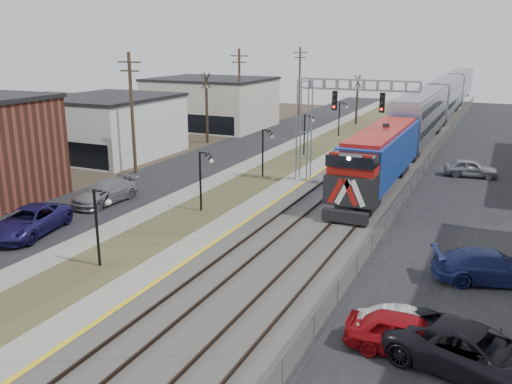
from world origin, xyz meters
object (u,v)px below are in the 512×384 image
Objects in this scene: train at (438,104)px; signal_gantry at (326,113)px; car_lot_a at (407,336)px; car_lot_b at (409,330)px.

train is 9.54× the size of signal_gantry.
car_lot_a reaches higher than car_lot_b.
train is at bearing 83.07° from signal_gantry.
signal_gantry is 24.32m from car_lot_a.
signal_gantry reaches higher than car_lot_a.
car_lot_b is (10.01, -21.02, -4.94)m from signal_gantry.
train is 57.18m from car_lot_a.
car_lot_b is (5.73, -56.23, -2.28)m from train.
signal_gantry reaches higher than car_lot_b.
train is at bearing 3.96° from car_lot_a.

